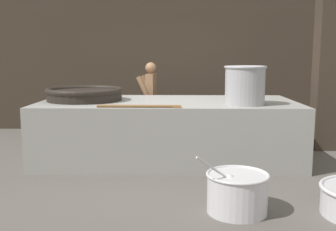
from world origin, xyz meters
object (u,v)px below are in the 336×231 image
prep_bowl_vegetables (237,191)px  cook (151,99)px  stock_pot (245,85)px  giant_wok_near (85,94)px

prep_bowl_vegetables → cook: bearing=107.6°
stock_pot → cook: size_ratio=0.40×
stock_pot → prep_bowl_vegetables: (-0.36, -1.73, -1.00)m
giant_wok_near → cook: size_ratio=0.81×
cook → stock_pot: bearing=134.9°
giant_wok_near → prep_bowl_vegetables: bearing=-46.7°
giant_wok_near → prep_bowl_vegetables: 3.17m
cook → giant_wok_near: bearing=59.9°
cook → prep_bowl_vegetables: bearing=113.5°
giant_wok_near → stock_pot: (2.46, -0.50, 0.18)m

